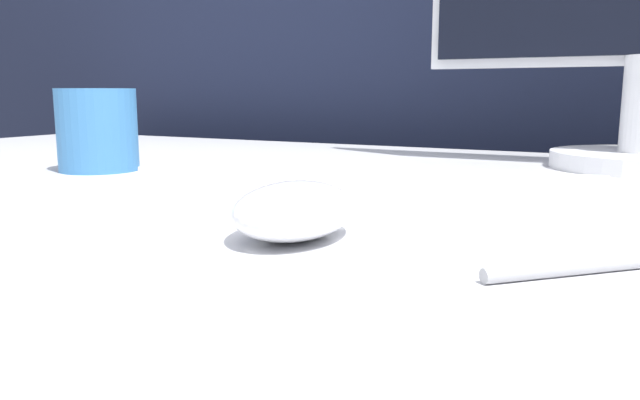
# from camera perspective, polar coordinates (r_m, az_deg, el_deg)

# --- Properties ---
(partition_panel) EXTENTS (5.00, 0.03, 1.32)m
(partition_panel) POSITION_cam_1_polar(r_m,az_deg,el_deg) (1.16, 17.78, -0.73)
(partition_panel) COLOR black
(partition_panel) RESTS_ON ground_plane
(computer_mouse_near) EXTENTS (0.08, 0.11, 0.04)m
(computer_mouse_near) POSITION_cam_1_polar(r_m,az_deg,el_deg) (0.39, -2.11, -0.94)
(computer_mouse_near) COLOR silver
(computer_mouse_near) RESTS_ON desk
(keyboard) EXTENTS (0.43, 0.15, 0.02)m
(keyboard) POSITION_cam_1_polar(r_m,az_deg,el_deg) (0.54, 3.72, 1.35)
(keyboard) COLOR white
(keyboard) RESTS_ON desk
(mug) EXTENTS (0.09, 0.09, 0.10)m
(mug) POSITION_cam_1_polar(r_m,az_deg,el_deg) (0.78, -19.68, 6.06)
(mug) COLOR teal
(mug) RESTS_ON desk
(pen) EXTENTS (0.11, 0.11, 0.01)m
(pen) POSITION_cam_1_polar(r_m,az_deg,el_deg) (0.36, 24.83, -5.34)
(pen) COLOR #99999E
(pen) RESTS_ON desk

